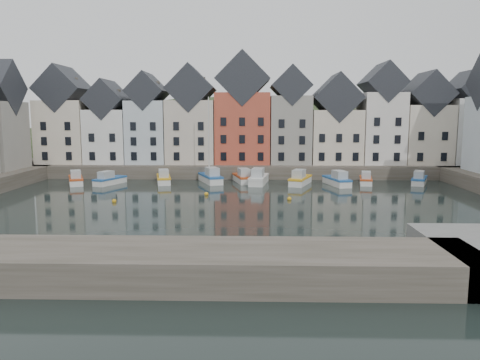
{
  "coord_description": "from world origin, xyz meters",
  "views": [
    {
      "loc": [
        1.64,
        -48.75,
        9.88
      ],
      "look_at": [
        0.21,
        6.0,
        2.2
      ],
      "focal_mm": 35.0,
      "sensor_mm": 36.0,
      "label": 1
    }
  ],
  "objects": [
    {
      "name": "boat_c",
      "position": [
        -11.19,
        18.02,
        0.69
      ],
      "size": [
        3.13,
        6.25,
        2.3
      ],
      "rotation": [
        0.0,
        0.0,
        0.22
      ],
      "color": "silver",
      "rests_on": "ground"
    },
    {
      "name": "ground",
      "position": [
        0.0,
        0.0,
        0.0
      ],
      "size": [
        260.0,
        260.0,
        0.0
      ],
      "primitive_type": "plane",
      "color": "black",
      "rests_on": "ground"
    },
    {
      "name": "boat_f",
      "position": [
        2.58,
        17.59,
        0.77
      ],
      "size": [
        3.13,
        6.99,
        2.59
      ],
      "rotation": [
        0.0,
        0.0,
        -0.16
      ],
      "color": "silver",
      "rests_on": "ground"
    },
    {
      "name": "hillside",
      "position": [
        0.02,
        56.0,
        -17.96
      ],
      "size": [
        153.6,
        70.4,
        64.0
      ],
      "color": "#283319",
      "rests_on": "ground"
    },
    {
      "name": "far_quay",
      "position": [
        0.0,
        30.0,
        1.0
      ],
      "size": [
        90.0,
        16.0,
        2.0
      ],
      "primitive_type": "cube",
      "color": "#433F33",
      "rests_on": "ground"
    },
    {
      "name": "boat_j",
      "position": [
        25.54,
        17.99,
        0.65
      ],
      "size": [
        3.92,
        5.9,
        2.18
      ],
      "rotation": [
        0.0,
        0.0,
        -0.42
      ],
      "color": "silver",
      "rests_on": "ground"
    },
    {
      "name": "far_terrace",
      "position": [
        3.21,
        28.0,
        8.88
      ],
      "size": [
        72.37,
        8.16,
        17.78
      ],
      "color": "beige",
      "rests_on": "far_quay"
    },
    {
      "name": "boat_e",
      "position": [
        0.29,
        19.08,
        0.7
      ],
      "size": [
        3.3,
        6.42,
        2.36
      ],
      "rotation": [
        0.0,
        0.0,
        0.24
      ],
      "color": "silver",
      "rests_on": "ground"
    },
    {
      "name": "boat_b",
      "position": [
        -18.71,
        16.61,
        0.64
      ],
      "size": [
        3.73,
        5.87,
        2.16
      ],
      "rotation": [
        0.0,
        0.0,
        -0.39
      ],
      "color": "silver",
      "rests_on": "ground"
    },
    {
      "name": "boat_a",
      "position": [
        -23.54,
        16.66,
        0.68
      ],
      "size": [
        3.98,
        6.17,
        2.27
      ],
      "rotation": [
        0.0,
        0.0,
        0.4
      ],
      "color": "silver",
      "rests_on": "ground"
    },
    {
      "name": "boat_i",
      "position": [
        17.95,
        17.99,
        0.61
      ],
      "size": [
        2.71,
        5.59,
        2.06
      ],
      "rotation": [
        0.0,
        0.0,
        -0.2
      ],
      "color": "silver",
      "rests_on": "ground"
    },
    {
      "name": "near_wall",
      "position": [
        -10.0,
        -22.0,
        1.0
      ],
      "size": [
        50.0,
        6.0,
        2.0
      ],
      "primitive_type": "cube",
      "color": "#433F33",
      "rests_on": "ground"
    },
    {
      "name": "boat_g",
      "position": [
        8.46,
        17.13,
        0.73
      ],
      "size": [
        4.0,
        6.63,
        2.43
      ],
      "rotation": [
        0.0,
        0.0,
        -0.35
      ],
      "color": "silver",
      "rests_on": "ground"
    },
    {
      "name": "boat_h",
      "position": [
        13.61,
        16.56,
        0.71
      ],
      "size": [
        3.34,
        6.49,
        2.38
      ],
      "rotation": [
        0.0,
        0.0,
        0.24
      ],
      "color": "silver",
      "rests_on": "ground"
    },
    {
      "name": "boat_d",
      "position": [
        -4.4,
        18.76,
        0.82
      ],
      "size": [
        4.28,
        6.92,
        12.67
      ],
      "rotation": [
        0.0,
        0.0,
        0.36
      ],
      "color": "silver",
      "rests_on": "ground"
    },
    {
      "name": "mooring_buoys",
      "position": [
        -4.0,
        5.33,
        0.15
      ],
      "size": [
        20.5,
        5.5,
        0.5
      ],
      "color": "gold",
      "rests_on": "ground"
    }
  ]
}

